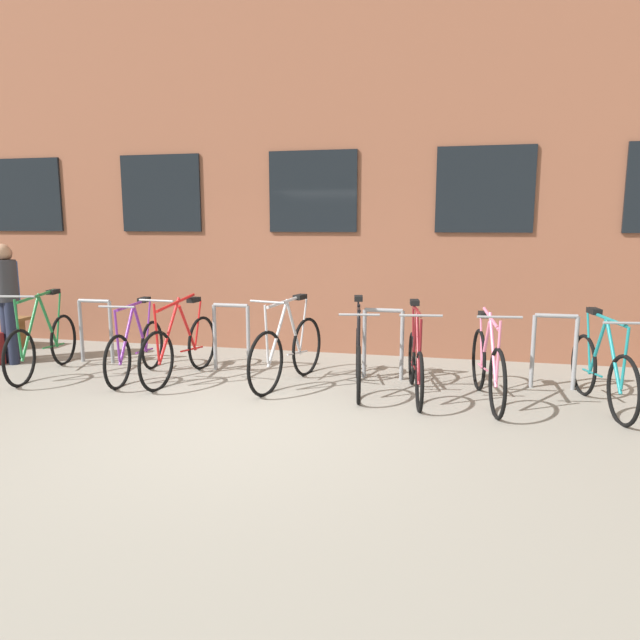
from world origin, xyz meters
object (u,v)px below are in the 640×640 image
Objects in this scene: bicycle_purple at (136,349)px; bicycle_silver at (288,351)px; bicycle_maroon at (416,363)px; person_by_bench at (6,295)px; bicycle_pink at (487,366)px; bicycle_teal at (602,372)px; bicycle_red at (181,347)px; person_browsing at (7,295)px; bicycle_green at (43,344)px; bicycle_black at (358,357)px.

bicycle_silver is at bearing 3.67° from bicycle_purple.
bicycle_maroon is 1.01× the size of person_by_bench.
bicycle_purple is 0.93× the size of bicycle_pink.
bicycle_teal is 7.56m from person_by_bench.
bicycle_red is 1.38m from bicycle_silver.
person_browsing is at bearing 168.83° from bicycle_purple.
bicycle_teal is 3.48m from bicycle_silver.
bicycle_red is 2.75m from person_by_bench.
bicycle_teal is at bearing -3.54° from person_browsing.
person_by_bench reaches higher than bicycle_red.
bicycle_green reaches higher than bicycle_teal.
bicycle_purple is 3.48m from bicycle_maroon.
bicycle_black is at bearing 176.73° from bicycle_teal.
bicycle_green is at bearing -178.98° from bicycle_maroon.
person_by_bench is at bearing 177.40° from bicycle_teal.
bicycle_black reaches higher than bicycle_pink.
person_browsing is (-4.15, 0.31, 0.53)m from bicycle_silver.
bicycle_silver is at bearing 174.70° from bicycle_maroon.
bicycle_pink is 1.06× the size of person_by_bench.
person_by_bench reaches higher than person_browsing.
bicycle_teal is (5.42, -0.04, 0.02)m from bicycle_purple.
bicycle_maroon is 5.63m from person_by_bench.
bicycle_green is (-6.69, -0.06, 0.01)m from bicycle_teal.
bicycle_maroon is 0.99× the size of bicycle_black.
bicycle_pink reaches higher than bicycle_teal.
bicycle_black is at bearing 3.00° from bicycle_green.
bicycle_purple is 4.26m from bicycle_pink.
person_browsing is (-5.01, 0.32, 0.56)m from bicycle_black.
bicycle_green is 1.08× the size of person_by_bench.
bicycle_silver is 0.99× the size of bicycle_pink.
bicycle_red reaches higher than bicycle_maroon.
bicycle_maroon is (3.48, -0.02, 0.00)m from bicycle_purple.
bicycle_black is at bearing 2.28° from bicycle_purple.
bicycle_purple is 0.90× the size of bicycle_red.
person_browsing is at bearing 150.24° from bicycle_green.
bicycle_silver is 1.06× the size of person_browsing.
person_browsing reaches higher than bicycle_silver.
bicycle_black is 1.03× the size of person_by_bench.
bicycle_pink is at bearing -3.48° from person_by_bench.
bicycle_pink is at bearing -177.80° from bicycle_teal.
bicycle_black is (-0.67, 0.13, 0.00)m from bicycle_maroon.
bicycle_purple is 0.58m from bicycle_red.
person_browsing reaches higher than bicycle_black.
bicycle_maroon is 0.93× the size of bicycle_red.
bicycle_red is (-2.91, 0.10, 0.02)m from bicycle_maroon.
bicycle_green is at bearing -175.41° from bicycle_purple.
bicycle_red reaches higher than bicycle_teal.
bicycle_maroon is 1.03× the size of person_browsing.
bicycle_green is at bearing -179.45° from bicycle_teal.
bicycle_red is 1.09× the size of person_by_bench.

